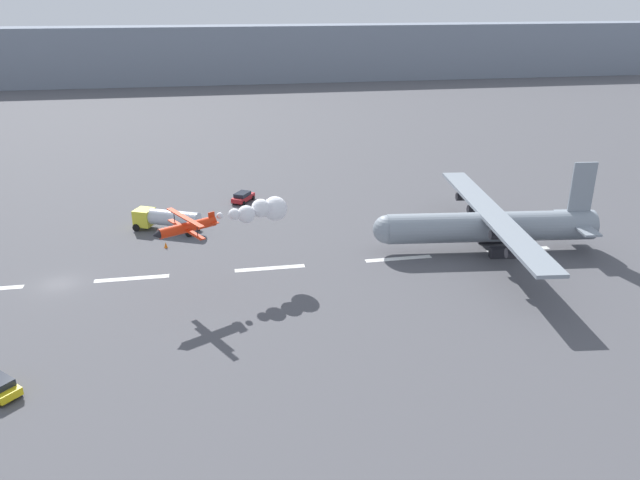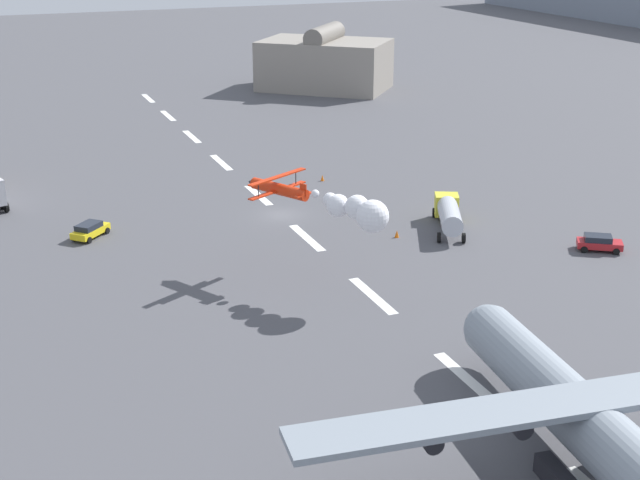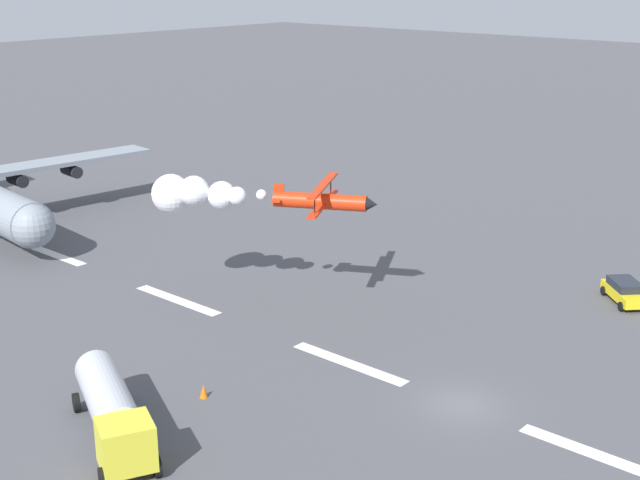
# 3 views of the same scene
# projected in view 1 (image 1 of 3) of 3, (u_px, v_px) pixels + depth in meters

# --- Properties ---
(ground_plane) EXTENTS (440.00, 440.00, 0.00)m
(ground_plane) POSITION_uv_depth(u_px,v_px,m) (59.00, 284.00, 66.36)
(ground_plane) COLOR #4C4C51
(ground_plane) RESTS_ON ground
(runway_stripe_5) EXTENTS (8.00, 0.90, 0.01)m
(runway_stripe_5) POSITION_uv_depth(u_px,v_px,m) (132.00, 278.00, 67.61)
(runway_stripe_5) COLOR white
(runway_stripe_5) RESTS_ON ground
(runway_stripe_6) EXTENTS (8.00, 0.90, 0.01)m
(runway_stripe_6) POSITION_uv_depth(u_px,v_px,m) (270.00, 268.00, 70.12)
(runway_stripe_6) COLOR white
(runway_stripe_6) RESTS_ON ground
(runway_stripe_7) EXTENTS (8.00, 0.90, 0.01)m
(runway_stripe_7) POSITION_uv_depth(u_px,v_px,m) (398.00, 259.00, 72.62)
(runway_stripe_7) COLOR white
(runway_stripe_7) RESTS_ON ground
(runway_stripe_8) EXTENTS (8.00, 0.90, 0.01)m
(runway_stripe_8) POSITION_uv_depth(u_px,v_px,m) (518.00, 250.00, 75.13)
(runway_stripe_8) COLOR white
(runway_stripe_8) RESTS_ON ground
(mountain_ridge_distant) EXTENTS (396.00, 16.00, 18.60)m
(mountain_ridge_distant) POSITION_uv_depth(u_px,v_px,m) (153.00, 55.00, 206.36)
(mountain_ridge_distant) COLOR gray
(mountain_ridge_distant) RESTS_ON ground
(cargo_transport_plane) EXTENTS (26.95, 35.09, 10.81)m
(cargo_transport_plane) POSITION_uv_depth(u_px,v_px,m) (483.00, 225.00, 73.85)
(cargo_transport_plane) COLOR gray
(cargo_transport_plane) RESTS_ON ground
(stunt_biplane_red) EXTENTS (14.08, 9.25, 2.69)m
(stunt_biplane_red) POSITION_uv_depth(u_px,v_px,m) (251.00, 213.00, 65.29)
(stunt_biplane_red) COLOR red
(fuel_tanker_truck) EXTENTS (9.08, 6.16, 2.90)m
(fuel_tanker_truck) POSITION_uv_depth(u_px,v_px,m) (166.00, 218.00, 80.43)
(fuel_tanker_truck) COLOR yellow
(fuel_tanker_truck) RESTS_ON ground
(airport_staff_sedan) EXTENTS (3.77, 4.47, 1.52)m
(airport_staff_sedan) POSITION_uv_depth(u_px,v_px,m) (243.00, 197.00, 91.88)
(airport_staff_sedan) COLOR #B21E23
(airport_staff_sedan) RESTS_ON ground
(traffic_cone_far) EXTENTS (0.44, 0.44, 0.75)m
(traffic_cone_far) POSITION_uv_depth(u_px,v_px,m) (166.00, 245.00, 75.59)
(traffic_cone_far) COLOR orange
(traffic_cone_far) RESTS_ON ground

